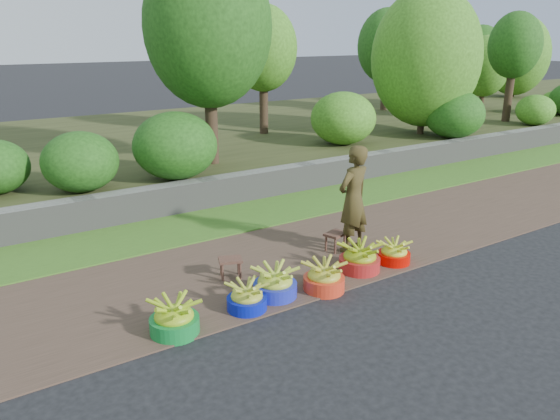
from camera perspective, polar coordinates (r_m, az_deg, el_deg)
ground_plane at (r=7.05m, az=7.57°, el=-8.21°), size 120.00×120.00×0.00m
dirt_shoulder at (r=7.93m, az=1.66°, el=-4.89°), size 80.00×2.50×0.02m
grass_verge at (r=9.53m, az=-5.27°, el=-0.91°), size 80.00×1.50×0.04m
retaining_wall at (r=10.18m, az=-7.59°, el=1.74°), size 80.00×0.35×0.55m
earth_bank at (r=14.63m, az=-16.14°, el=6.06°), size 80.00×10.00×0.50m
vegetation at (r=14.28m, az=0.28°, el=15.46°), size 33.81×7.09×4.41m
basin_a at (r=6.06m, az=-10.99°, el=-11.08°), size 0.53×0.53×0.40m
basin_b at (r=6.43m, az=-3.49°, el=-9.19°), size 0.47×0.47×0.35m
basin_c at (r=6.71m, az=-0.53°, el=-7.72°), size 0.54×0.54×0.40m
basin_d at (r=6.91m, az=4.62°, el=-7.07°), size 0.52×0.52×0.39m
basin_e at (r=7.48m, az=8.32°, el=-5.06°), size 0.56×0.56×0.42m
basin_f at (r=7.83m, az=11.83°, el=-4.46°), size 0.46×0.46×0.34m
stool_left at (r=7.21m, az=-5.20°, el=-5.48°), size 0.37×0.33×0.27m
stool_right at (r=8.10m, az=5.82°, el=-2.75°), size 0.36×0.31×0.27m
vendor_woman at (r=7.95m, az=7.67°, el=1.14°), size 0.64×0.49×1.58m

